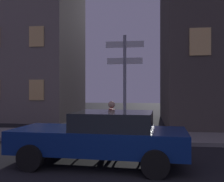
% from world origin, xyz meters
% --- Properties ---
extents(sidewalk_kerb, '(40.00, 2.61, 0.14)m').
position_xyz_m(sidewalk_kerb, '(0.00, 7.14, 0.07)').
color(sidewalk_kerb, gray).
rests_on(sidewalk_kerb, ground_plane).
extents(signpost, '(1.46, 0.12, 3.92)m').
position_xyz_m(signpost, '(-0.71, 6.41, 2.44)').
color(signpost, gray).
rests_on(signpost, sidewalk_kerb).
extents(car_near_right, '(4.66, 2.18, 1.39)m').
position_xyz_m(car_near_right, '(-1.02, 3.23, 0.74)').
color(car_near_right, navy).
rests_on(car_near_right, ground_plane).
extents(cyclist, '(1.82, 0.35, 1.61)m').
position_xyz_m(cyclist, '(-0.91, 4.56, 0.75)').
color(cyclist, black).
rests_on(cyclist, ground_plane).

